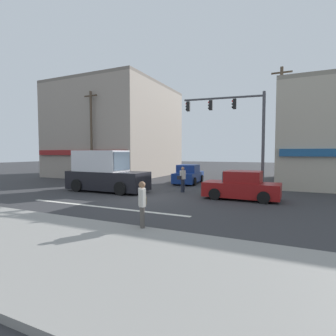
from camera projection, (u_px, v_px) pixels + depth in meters
ground_plane at (140, 196)px, 15.68m from camera, size 120.00×120.00×0.00m
lane_marking_stripe at (102, 207)px, 12.51m from camera, size 9.00×0.24×0.01m
building_left_block at (117, 132)px, 30.35m from camera, size 11.34×12.15×10.03m
utility_pole_near_left at (91, 135)px, 23.98m from camera, size 1.40×0.22×8.16m
utility_pole_far_right at (280, 126)px, 18.91m from camera, size 1.40×0.22×8.72m
traffic_light_mast at (241, 124)px, 15.82m from camera, size 4.86×0.79×6.20m
sedan_crossing_leftbound at (189, 175)px, 22.15m from camera, size 2.12×4.22×1.58m
box_truck_waiting_far at (105, 173)px, 17.56m from camera, size 5.60×2.25×2.75m
sedan_approaching_near at (242, 187)px, 14.55m from camera, size 4.13×1.94×1.58m
pedestrian_foreground_with_bag at (142, 203)px, 8.54m from camera, size 0.50×0.65×1.67m
pedestrian_mid_crossing at (182, 178)px, 17.14m from camera, size 0.44×0.67×1.67m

